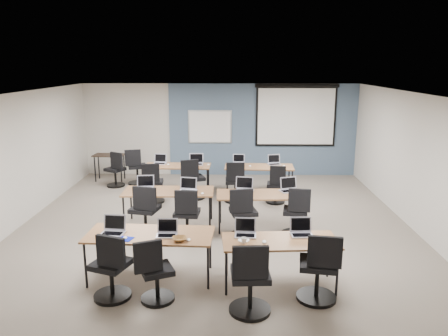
{
  "coord_description": "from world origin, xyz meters",
  "views": [
    {
      "loc": [
        0.34,
        -8.28,
        3.26
      ],
      "look_at": [
        0.18,
        0.4,
        1.18
      ],
      "focal_mm": 35.0,
      "sensor_mm": 36.0,
      "label": 1
    }
  ],
  "objects_px": {
    "projector_screen": "(296,112)",
    "task_chair_2": "(250,284)",
    "training_table_front_left": "(150,236)",
    "task_chair_5": "(187,218)",
    "task_chair_0": "(111,272)",
    "utility_table": "(109,158)",
    "laptop_1": "(167,231)",
    "task_chair_11": "(276,188)",
    "task_chair_10": "(235,185)",
    "laptop_0": "(113,229)",
    "laptop_10": "(239,161)",
    "task_chair_6": "(243,217)",
    "task_chair_3": "(319,273)",
    "spare_chair_b": "(116,172)",
    "laptop_8": "(160,161)",
    "task_chair_9": "(193,182)",
    "task_chair_1": "(155,276)",
    "task_chair_7": "(296,216)",
    "laptop_6": "(245,188)",
    "spare_chair_a": "(136,170)",
    "laptop_2": "(245,231)",
    "task_chair_4": "(145,215)",
    "training_table_mid_right": "(261,196)",
    "laptop_4": "(145,186)",
    "laptop_5": "(188,188)",
    "laptop_7": "(289,188)",
    "task_chair_8": "(153,186)",
    "training_table_back_right": "(259,168)",
    "whiteboard": "(210,127)",
    "laptop_3": "(301,231)",
    "laptop_11": "(274,162)",
    "laptop_9": "(196,162)"
  },
  "relations": [
    {
      "from": "projector_screen",
      "to": "task_chair_2",
      "type": "xyz_separation_m",
      "value": [
        -1.61,
        -7.45,
        -1.45
      ]
    },
    {
      "from": "training_table_front_left",
      "to": "task_chair_5",
      "type": "distance_m",
      "value": 1.63
    },
    {
      "from": "task_chair_0",
      "to": "utility_table",
      "type": "height_order",
      "value": "task_chair_0"
    },
    {
      "from": "laptop_1",
      "to": "task_chair_11",
      "type": "distance_m",
      "value": 4.35
    },
    {
      "from": "task_chair_10",
      "to": "task_chair_11",
      "type": "bearing_deg",
      "value": -5.79
    },
    {
      "from": "laptop_0",
      "to": "laptop_10",
      "type": "xyz_separation_m",
      "value": [
        1.99,
        4.81,
        -0.01
      ]
    },
    {
      "from": "training_table_front_left",
      "to": "task_chair_6",
      "type": "relative_size",
      "value": 1.9
    },
    {
      "from": "task_chair_11",
      "to": "task_chair_3",
      "type": "bearing_deg",
      "value": -80.65
    },
    {
      "from": "task_chair_0",
      "to": "spare_chair_b",
      "type": "height_order",
      "value": "task_chair_0"
    },
    {
      "from": "task_chair_5",
      "to": "laptop_8",
      "type": "bearing_deg",
      "value": 111.08
    },
    {
      "from": "laptop_8",
      "to": "task_chair_9",
      "type": "relative_size",
      "value": 0.32
    },
    {
      "from": "task_chair_1",
      "to": "task_chair_7",
      "type": "distance_m",
      "value": 3.36
    },
    {
      "from": "task_chair_2",
      "to": "laptop_6",
      "type": "relative_size",
      "value": 2.92
    },
    {
      "from": "task_chair_5",
      "to": "spare_chair_a",
      "type": "relative_size",
      "value": 1.0
    },
    {
      "from": "task_chair_1",
      "to": "laptop_2",
      "type": "bearing_deg",
      "value": 5.06
    },
    {
      "from": "task_chair_4",
      "to": "projector_screen",
      "type": "bearing_deg",
      "value": 66.3
    },
    {
      "from": "laptop_1",
      "to": "laptop_2",
      "type": "distance_m",
      "value": 1.19
    },
    {
      "from": "task_chair_1",
      "to": "task_chair_6",
      "type": "bearing_deg",
      "value": 37.99
    },
    {
      "from": "spare_chair_b",
      "to": "training_table_mid_right",
      "type": "bearing_deg",
      "value": -8.12
    },
    {
      "from": "utility_table",
      "to": "spare_chair_a",
      "type": "bearing_deg",
      "value": -23.19
    },
    {
      "from": "laptop_4",
      "to": "task_chair_11",
      "type": "relative_size",
      "value": 0.38
    },
    {
      "from": "laptop_5",
      "to": "task_chair_10",
      "type": "bearing_deg",
      "value": 67.47
    },
    {
      "from": "task_chair_2",
      "to": "task_chair_5",
      "type": "distance_m",
      "value": 2.76
    },
    {
      "from": "laptop_7",
      "to": "spare_chair_b",
      "type": "xyz_separation_m",
      "value": [
        -4.3,
        2.8,
        -0.4
      ]
    },
    {
      "from": "task_chair_8",
      "to": "spare_chair_a",
      "type": "height_order",
      "value": "spare_chair_a"
    },
    {
      "from": "task_chair_1",
      "to": "laptop_10",
      "type": "distance_m",
      "value": 5.7
    },
    {
      "from": "laptop_1",
      "to": "task_chair_4",
      "type": "distance_m",
      "value": 1.89
    },
    {
      "from": "training_table_mid_right",
      "to": "training_table_back_right",
      "type": "bearing_deg",
      "value": 85.87
    },
    {
      "from": "task_chair_5",
      "to": "laptop_10",
      "type": "height_order",
      "value": "task_chair_5"
    },
    {
      "from": "training_table_mid_right",
      "to": "laptop_1",
      "type": "bearing_deg",
      "value": -127.39
    },
    {
      "from": "whiteboard",
      "to": "projector_screen",
      "type": "xyz_separation_m",
      "value": [
        2.5,
        -0.02,
        0.44
      ]
    },
    {
      "from": "task_chair_1",
      "to": "laptop_10",
      "type": "bearing_deg",
      "value": 54.02
    },
    {
      "from": "laptop_3",
      "to": "laptop_11",
      "type": "height_order",
      "value": "laptop_3"
    },
    {
      "from": "task_chair_1",
      "to": "task_chair_9",
      "type": "height_order",
      "value": "task_chair_9"
    },
    {
      "from": "task_chair_6",
      "to": "projector_screen",
      "type": "bearing_deg",
      "value": 59.54
    },
    {
      "from": "training_table_back_right",
      "to": "laptop_10",
      "type": "xyz_separation_m",
      "value": [
        -0.51,
        0.31,
        0.11
      ]
    },
    {
      "from": "whiteboard",
      "to": "laptop_9",
      "type": "xyz_separation_m",
      "value": [
        -0.27,
        -1.78,
        -0.65
      ]
    },
    {
      "from": "training_table_front_left",
      "to": "task_chair_1",
      "type": "height_order",
      "value": "task_chair_1"
    },
    {
      "from": "task_chair_6",
      "to": "spare_chair_a",
      "type": "distance_m",
      "value": 4.71
    },
    {
      "from": "training_table_mid_right",
      "to": "task_chair_3",
      "type": "height_order",
      "value": "task_chair_3"
    },
    {
      "from": "task_chair_10",
      "to": "laptop_3",
      "type": "bearing_deg",
      "value": -76.73
    },
    {
      "from": "training_table_front_left",
      "to": "training_table_back_right",
      "type": "bearing_deg",
      "value": 69.49
    },
    {
      "from": "training_table_back_right",
      "to": "laptop_8",
      "type": "xyz_separation_m",
      "value": [
        -2.55,
        0.26,
        0.11
      ]
    },
    {
      "from": "laptop_5",
      "to": "task_chair_10",
      "type": "xyz_separation_m",
      "value": [
        0.98,
        1.55,
        -0.38
      ]
    },
    {
      "from": "task_chair_5",
      "to": "spare_chair_b",
      "type": "height_order",
      "value": "task_chair_5"
    },
    {
      "from": "laptop_8",
      "to": "task_chair_4",
      "type": "bearing_deg",
      "value": -78.06
    },
    {
      "from": "task_chair_6",
      "to": "training_table_front_left",
      "type": "bearing_deg",
      "value": -143.89
    },
    {
      "from": "task_chair_0",
      "to": "laptop_2",
      "type": "xyz_separation_m",
      "value": [
        1.89,
        0.63,
        0.37
      ]
    },
    {
      "from": "laptop_3",
      "to": "task_chair_10",
      "type": "xyz_separation_m",
      "value": [
        -0.97,
        3.85,
        -0.37
      ]
    },
    {
      "from": "whiteboard",
      "to": "laptop_7",
      "type": "height_order",
      "value": "whiteboard"
    }
  ]
}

